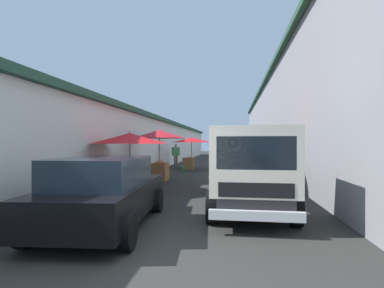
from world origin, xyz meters
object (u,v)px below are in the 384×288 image
(delivery_truck, at_px, (251,173))
(plastic_stool, at_px, (182,168))
(parked_scooter, at_px, (245,165))
(fruit_stall_mid_lane, at_px, (159,141))
(vendor_by_crates, at_px, (176,154))
(fruit_stall_near_left, at_px, (240,141))
(fruit_stall_far_left, at_px, (130,144))
(fruit_stall_far_right, at_px, (191,144))
(hatchback_car, at_px, (105,191))

(delivery_truck, bearing_deg, plastic_stool, 19.38)
(parked_scooter, bearing_deg, delivery_truck, 178.57)
(delivery_truck, distance_m, plastic_stool, 9.86)
(fruit_stall_mid_lane, distance_m, vendor_by_crates, 8.36)
(delivery_truck, distance_m, vendor_by_crates, 15.02)
(fruit_stall_near_left, bearing_deg, fruit_stall_far_left, 100.36)
(fruit_stall_mid_lane, distance_m, fruit_stall_far_left, 3.13)
(fruit_stall_far_right, height_order, fruit_stall_near_left, fruit_stall_near_left)
(fruit_stall_far_left, bearing_deg, fruit_stall_mid_lane, -5.03)
(parked_scooter, height_order, plastic_stool, parked_scooter)
(fruit_stall_far_left, height_order, hatchback_car, fruit_stall_far_left)
(fruit_stall_far_left, bearing_deg, fruit_stall_near_left, -79.64)
(fruit_stall_mid_lane, xyz_separation_m, hatchback_car, (-7.27, -0.70, -1.11))
(delivery_truck, xyz_separation_m, plastic_stool, (9.28, 3.26, -0.71))
(fruit_stall_far_left, bearing_deg, parked_scooter, -29.17)
(delivery_truck, distance_m, parked_scooter, 10.63)
(fruit_stall_mid_lane, xyz_separation_m, fruit_stall_near_left, (-2.40, -3.59, -0.03))
(vendor_by_crates, bearing_deg, parked_scooter, -126.76)
(plastic_stool, bearing_deg, hatchback_car, -178.93)
(parked_scooter, bearing_deg, hatchback_car, 164.31)
(fruit_stall_near_left, height_order, parked_scooter, fruit_stall_near_left)
(hatchback_car, distance_m, plastic_stool, 10.54)
(fruit_stall_near_left, distance_m, plastic_stool, 6.62)
(fruit_stall_mid_lane, relative_size, delivery_truck, 0.51)
(fruit_stall_mid_lane, bearing_deg, delivery_truck, -147.95)
(fruit_stall_near_left, xyz_separation_m, vendor_by_crates, (10.67, 4.47, -0.85))
(fruit_stall_far_left, distance_m, plastic_stool, 6.56)
(hatchback_car, bearing_deg, fruit_stall_far_right, 0.58)
(fruit_stall_mid_lane, bearing_deg, parked_scooter, -41.23)
(fruit_stall_far_right, bearing_deg, fruit_stall_near_left, -160.66)
(fruit_stall_far_left, relative_size, vendor_by_crates, 1.63)
(fruit_stall_far_right, relative_size, parked_scooter, 1.59)
(hatchback_car, xyz_separation_m, vendor_by_crates, (15.53, 1.58, 0.23))
(vendor_by_crates, xyz_separation_m, plastic_stool, (-5.00, -1.38, -0.64))
(delivery_truck, relative_size, plastic_stool, 11.31)
(delivery_truck, xyz_separation_m, vendor_by_crates, (14.28, 4.65, -0.08))
(fruit_stall_near_left, bearing_deg, fruit_stall_far_right, 19.34)
(parked_scooter, bearing_deg, fruit_stall_near_left, 176.43)
(fruit_stall_far_left, xyz_separation_m, delivery_truck, (-2.90, -4.04, -0.65))
(delivery_truck, bearing_deg, vendor_by_crates, 18.02)
(fruit_stall_far_left, distance_m, hatchback_car, 4.37)
(fruit_stall_near_left, relative_size, parked_scooter, 1.43)
(delivery_truck, bearing_deg, fruit_stall_mid_lane, 32.05)
(fruit_stall_near_left, distance_m, hatchback_car, 5.76)
(hatchback_car, distance_m, vendor_by_crates, 15.62)
(fruit_stall_far_right, bearing_deg, plastic_stool, 178.84)
(fruit_stall_near_left, relative_size, hatchback_car, 0.60)
(vendor_by_crates, bearing_deg, fruit_stall_far_right, -144.66)
(fruit_stall_far_left, xyz_separation_m, hatchback_car, (-4.16, -0.97, -0.96))
(fruit_stall_far_left, bearing_deg, delivery_truck, -125.72)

